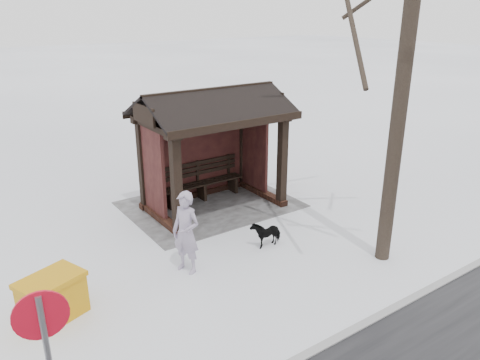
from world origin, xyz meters
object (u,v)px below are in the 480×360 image
road_sign (46,342)px  dog (266,233)px  bus_shelter (209,124)px  pedestrian (186,233)px  grit_bin (53,297)px

road_sign → dog: bearing=-143.8°
bus_shelter → road_sign: bus_shelter is taller
dog → road_sign: size_ratio=0.31×
bus_shelter → road_sign: 7.44m
bus_shelter → pedestrian: 3.52m
pedestrian → grit_bin: pedestrian is taller
pedestrian → dog: size_ratio=2.44×
dog → grit_bin: size_ratio=0.58×
road_sign → bus_shelter: bearing=-126.8°
pedestrian → road_sign: road_sign is taller
dog → grit_bin: grit_bin is taller
grit_bin → road_sign: bearing=57.1°
bus_shelter → road_sign: size_ratio=1.62×
dog → road_sign: 5.90m
pedestrian → road_sign: bearing=-71.8°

